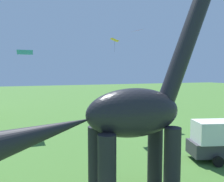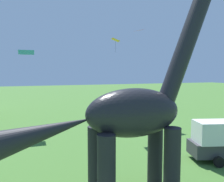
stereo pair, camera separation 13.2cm
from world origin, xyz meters
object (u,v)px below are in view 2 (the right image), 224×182
kite_high_left (139,30)px  dinosaur_sculpture (133,113)px  parked_box_truck (224,140)px  kite_far_right (26,52)px  kite_mid_left (115,40)px

kite_high_left → dinosaur_sculpture: bearing=-118.2°
parked_box_truck → kite_high_left: bearing=104.7°
dinosaur_sculpture → parked_box_truck: 10.22m
kite_high_left → kite_far_right: 15.56m
parked_box_truck → kite_high_left: size_ratio=3.44×
dinosaur_sculpture → kite_high_left: 22.56m
parked_box_truck → kite_mid_left: (-5.01, 11.15, 9.07)m
dinosaur_sculpture → kite_mid_left: (4.37, 13.64, 5.89)m
parked_box_truck → kite_high_left: (0.56, 16.06, 11.32)m
parked_box_truck → kite_high_left: kite_high_left is taller
parked_box_truck → kite_far_right: kite_far_right is taller
kite_mid_left → kite_high_left: bearing=41.4°
dinosaur_sculpture → parked_box_truck: bearing=2.6°
dinosaur_sculpture → kite_mid_left: 15.48m
kite_high_left → kite_far_right: (-15.14, -0.53, -3.58)m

